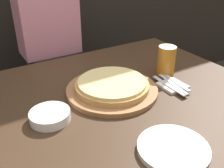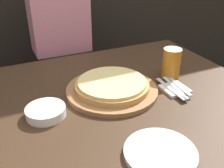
# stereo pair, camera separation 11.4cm
# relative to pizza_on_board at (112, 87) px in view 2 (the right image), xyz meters

# --- Properties ---
(dining_table) EXTENTS (1.37, 1.09, 0.74)m
(dining_table) POSITION_rel_pizza_on_board_xyz_m (-0.04, -0.06, -0.39)
(dining_table) COLOR #3D2819
(dining_table) RESTS_ON ground_plane
(pizza_on_board) EXTENTS (0.40, 0.40, 0.06)m
(pizza_on_board) POSITION_rel_pizza_on_board_xyz_m (0.00, 0.00, 0.00)
(pizza_on_board) COLOR #99663D
(pizza_on_board) RESTS_ON dining_table
(beer_glass) EXTENTS (0.09, 0.09, 0.15)m
(beer_glass) POSITION_rel_pizza_on_board_xyz_m (0.32, 0.01, 0.05)
(beer_glass) COLOR #B7701E
(beer_glass) RESTS_ON dining_table
(dinner_plate) EXTENTS (0.23, 0.23, 0.02)m
(dinner_plate) POSITION_rel_pizza_on_board_xyz_m (-0.03, -0.42, -0.02)
(dinner_plate) COLOR white
(dinner_plate) RESTS_ON dining_table
(side_bowl) EXTENTS (0.15, 0.15, 0.04)m
(side_bowl) POSITION_rel_pizza_on_board_xyz_m (-0.30, -0.05, -0.01)
(side_bowl) COLOR white
(side_bowl) RESTS_ON dining_table
(napkin_stack) EXTENTS (0.11, 0.11, 0.01)m
(napkin_stack) POSITION_rel_pizza_on_board_xyz_m (0.26, -0.10, -0.02)
(napkin_stack) COLOR white
(napkin_stack) RESTS_ON dining_table
(fork) EXTENTS (0.02, 0.21, 0.00)m
(fork) POSITION_rel_pizza_on_board_xyz_m (0.24, -0.10, -0.01)
(fork) COLOR silver
(fork) RESTS_ON napkin_stack
(dinner_knife) EXTENTS (0.05, 0.21, 0.00)m
(dinner_knife) POSITION_rel_pizza_on_board_xyz_m (0.26, -0.10, -0.01)
(dinner_knife) COLOR silver
(dinner_knife) RESTS_ON napkin_stack
(spoon) EXTENTS (0.04, 0.18, 0.00)m
(spoon) POSITION_rel_pizza_on_board_xyz_m (0.29, -0.10, -0.01)
(spoon) COLOR silver
(spoon) RESTS_ON napkin_stack
(diner_person) EXTENTS (0.34, 0.20, 1.32)m
(diner_person) POSITION_rel_pizza_on_board_xyz_m (-0.05, 0.65, -0.11)
(diner_person) COLOR #33333D
(diner_person) RESTS_ON ground_plane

